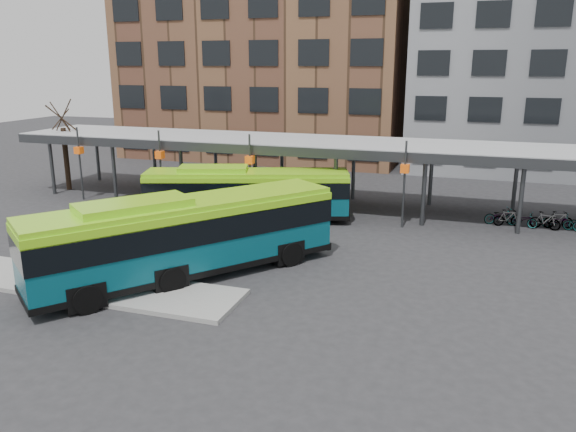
# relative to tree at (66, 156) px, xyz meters

# --- Properties ---
(ground) EXTENTS (120.00, 120.00, 0.00)m
(ground) POSITION_rel_tree_xyz_m (18.00, -12.00, -2.43)
(ground) COLOR #28282B
(ground) RESTS_ON ground
(boarding_island) EXTENTS (14.00, 3.00, 0.18)m
(boarding_island) POSITION_rel_tree_xyz_m (12.50, -15.00, -2.34)
(boarding_island) COLOR gray
(boarding_island) RESTS_ON ground
(canopy) EXTENTS (40.00, 6.53, 4.80)m
(canopy) POSITION_rel_tree_xyz_m (17.94, 0.87, 1.47)
(canopy) COLOR #999B9E
(canopy) RESTS_ON ground
(tree) EXTENTS (1.64, 1.64, 5.60)m
(tree) POSITION_rel_tree_xyz_m (0.00, 0.00, 0.00)
(tree) COLOR black
(tree) RESTS_ON ground
(building_brick) EXTENTS (26.00, 14.00, 22.00)m
(building_brick) POSITION_rel_tree_xyz_m (8.00, 20.00, 8.57)
(building_brick) COLOR brown
(building_brick) RESTS_ON ground
(building_grey) EXTENTS (24.00, 14.00, 20.00)m
(building_grey) POSITION_rel_tree_xyz_m (34.00, 20.00, 7.57)
(building_grey) COLOR slate
(building_grey) RESTS_ON ground
(bus_front) EXTENTS (10.20, 12.04, 3.61)m
(bus_front) POSITION_rel_tree_xyz_m (16.32, -12.67, -0.56)
(bus_front) COLOR #084B59
(bus_front) RESTS_ON ground
(bus_rear) EXTENTS (11.66, 5.88, 3.16)m
(bus_rear) POSITION_rel_tree_xyz_m (15.31, -3.66, -0.79)
(bus_rear) COLOR #084B59
(bus_rear) RESTS_ON ground
(pedestrian) EXTENTS (0.56, 0.71, 1.70)m
(pedestrian) POSITION_rel_tree_xyz_m (11.35, -16.21, -1.39)
(pedestrian) COLOR black
(pedestrian) RESTS_ON boarding_island
(bike_rack) EXTENTS (6.60, 1.54, 1.07)m
(bike_rack) POSITION_rel_tree_xyz_m (31.82, -0.06, -1.97)
(bike_rack) COLOR slate
(bike_rack) RESTS_ON ground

